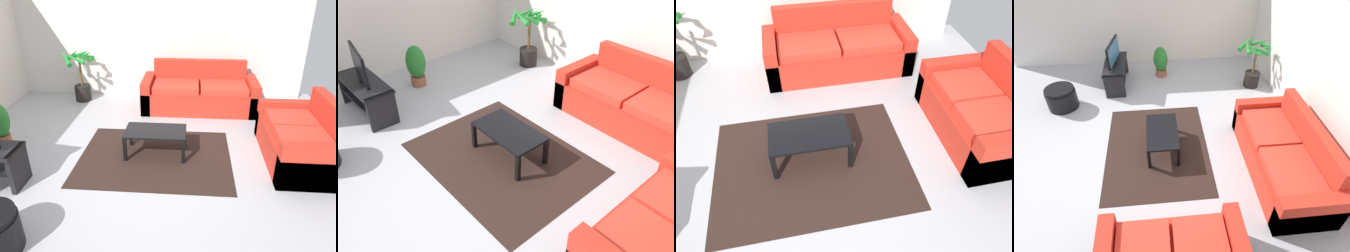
# 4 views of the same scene
# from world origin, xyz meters

# --- Properties ---
(ground_plane) EXTENTS (6.60, 6.60, 0.00)m
(ground_plane) POSITION_xyz_m (0.00, 0.00, 0.00)
(ground_plane) COLOR #B2B2B7
(wall_back) EXTENTS (6.00, 0.06, 2.70)m
(wall_back) POSITION_xyz_m (0.00, 3.00, 1.35)
(wall_back) COLOR silver
(wall_back) RESTS_ON ground
(couch_main) EXTENTS (2.18, 0.90, 0.90)m
(couch_main) POSITION_xyz_m (0.86, 2.28, 0.30)
(couch_main) COLOR red
(couch_main) RESTS_ON ground
(couch_loveseat) EXTENTS (0.90, 1.60, 0.90)m
(couch_loveseat) POSITION_xyz_m (2.28, 0.51, 0.30)
(couch_loveseat) COLOR red
(couch_loveseat) RESTS_ON ground
(coffee_table) EXTENTS (0.88, 0.51, 0.39)m
(coffee_table) POSITION_xyz_m (0.21, 0.49, 0.33)
(coffee_table) COLOR black
(coffee_table) RESTS_ON ground
(area_rug) EXTENTS (2.20, 1.70, 0.01)m
(area_rug) POSITION_xyz_m (0.21, 0.39, 0.00)
(area_rug) COLOR black
(area_rug) RESTS_ON ground
(potted_palm) EXTENTS (0.70, 0.70, 1.08)m
(potted_palm) POSITION_xyz_m (-1.57, 2.54, 0.51)
(potted_palm) COLOR black
(potted_palm) RESTS_ON ground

